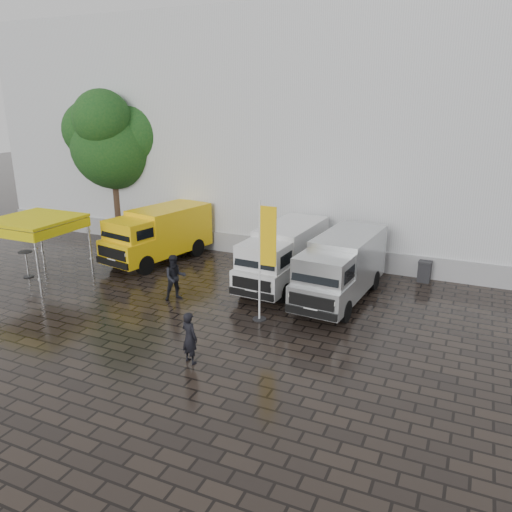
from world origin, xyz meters
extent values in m
plane|color=black|center=(0.00, 0.00, 0.00)|extent=(120.00, 120.00, 0.00)
cube|color=silver|center=(2.00, 16.00, 6.00)|extent=(44.00, 16.00, 12.00)
cube|color=gray|center=(2.00, 7.95, 0.50)|extent=(44.00, 0.15, 1.00)
cylinder|color=silver|center=(-12.21, 2.45, 1.32)|extent=(0.10, 0.10, 2.63)
cylinder|color=silver|center=(-9.14, 2.45, 1.32)|extent=(0.10, 0.10, 2.63)
cylinder|color=silver|center=(-9.14, -0.61, 1.32)|extent=(0.10, 0.10, 2.63)
cube|color=#D5C50B|center=(-10.67, 0.92, 2.73)|extent=(3.26, 3.26, 0.12)
cube|color=#D5C50B|center=(-10.67, -0.69, 2.43)|extent=(3.21, 0.04, 0.40)
cylinder|color=black|center=(0.14, 0.80, 0.02)|extent=(0.50, 0.50, 0.04)
cylinder|color=white|center=(0.14, 0.80, 2.22)|extent=(0.07, 0.07, 4.44)
cube|color=yellow|center=(0.47, 0.80, 3.20)|extent=(0.60, 0.03, 2.13)
cylinder|color=black|center=(-12.04, 8.21, 2.18)|extent=(0.61, 0.61, 4.37)
sphere|color=#143F17|center=(-12.04, 8.21, 5.24)|extent=(4.80, 4.80, 4.80)
sphere|color=#143F17|center=(-12.64, 9.11, 7.20)|extent=(2.83, 2.83, 2.83)
cylinder|color=black|center=(-11.35, 0.72, 0.60)|extent=(0.60, 0.60, 1.21)
cube|color=black|center=(5.18, 7.48, 0.47)|extent=(0.59, 0.59, 0.94)
imported|color=black|center=(-0.54, -2.93, 0.83)|extent=(0.70, 0.57, 1.66)
imported|color=black|center=(-3.74, 1.22, 0.93)|extent=(1.14, 1.13, 1.86)
camera|label=1|loc=(6.89, -14.58, 7.72)|focal=35.00mm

